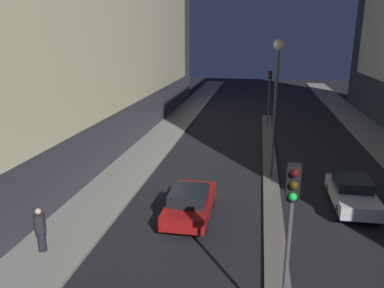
% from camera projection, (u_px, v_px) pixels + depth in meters
% --- Properties ---
extents(building_left, '(6.01, 42.17, 18.45)m').
position_uv_depth(building_left, '(96.00, 15.00, 26.83)').
color(building_left, '#383842').
rests_on(building_left, ground).
extents(median_strip, '(0.85, 30.99, 0.13)m').
position_uv_depth(median_strip, '(270.00, 167.00, 22.91)').
color(median_strip, '#66605B').
rests_on(median_strip, ground).
extents(traffic_light_near, '(0.32, 0.42, 4.80)m').
position_uv_depth(traffic_light_near, '(291.00, 215.00, 9.11)').
color(traffic_light_near, '#4C4C51').
rests_on(traffic_light_near, median_strip).
extents(traffic_light_mid, '(0.32, 0.42, 4.80)m').
position_uv_depth(traffic_light_mid, '(270.00, 86.00, 32.21)').
color(traffic_light_mid, '#4C4C51').
rests_on(traffic_light_mid, median_strip).
extents(street_lamp, '(0.56, 0.56, 7.53)m').
position_uv_depth(street_lamp, '(277.00, 82.00, 19.81)').
color(street_lamp, '#4C4C51').
rests_on(street_lamp, median_strip).
extents(car_left_lane, '(1.84, 4.13, 1.48)m').
position_uv_depth(car_left_lane, '(190.00, 203.00, 16.47)').
color(car_left_lane, maroon).
rests_on(car_left_lane, ground).
extents(car_right_lane, '(1.81, 4.10, 1.40)m').
position_uv_depth(car_right_lane, '(352.00, 193.00, 17.53)').
color(car_right_lane, silver).
rests_on(car_right_lane, ground).
extents(pedestrian_on_left_sidewalk, '(0.42, 0.42, 1.71)m').
position_uv_depth(pedestrian_on_left_sidewalk, '(40.00, 229.00, 13.67)').
color(pedestrian_on_left_sidewalk, black).
rests_on(pedestrian_on_left_sidewalk, sidewalk_left).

